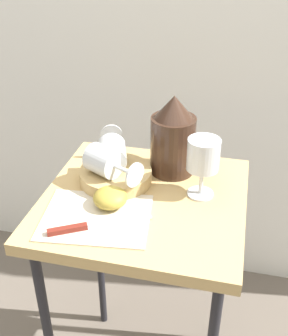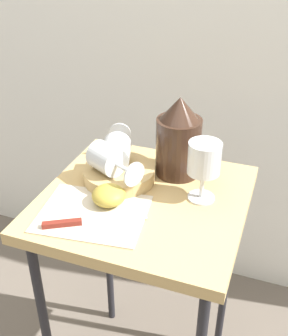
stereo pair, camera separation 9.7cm
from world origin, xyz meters
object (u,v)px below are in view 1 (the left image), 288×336
wine_glass_tipped_far (105,162)px  knife (85,227)px  wine_glass_tipped_near (112,153)px  wine_glass_upright (203,158)px  apple_half_left (110,198)px  table (144,224)px  basket_tray (116,176)px  pitcher (173,142)px

wine_glass_tipped_far → knife: 0.18m
wine_glass_tipped_far → wine_glass_tipped_near: bearing=86.2°
wine_glass_upright → apple_half_left: wine_glass_upright is taller
table → wine_glass_upright: (0.13, 0.04, 0.19)m
table → basket_tray: (-0.08, 0.05, 0.10)m
basket_tray → wine_glass_tipped_near: size_ratio=1.11×
pitcher → apple_half_left: 0.23m
pitcher → wine_glass_tipped_near: (-0.14, -0.07, -0.01)m
basket_tray → pitcher: size_ratio=0.86×
table → wine_glass_tipped_near: (-0.10, 0.06, 0.16)m
table → wine_glass_tipped_far: (-0.10, 0.02, 0.16)m
knife → basket_tray: bearing=87.1°
basket_tray → apple_half_left: (0.02, -0.10, 0.01)m
basket_tray → pitcher: bearing=34.1°
table → knife: (-0.09, -0.15, 0.09)m
wine_glass_upright → basket_tray: bearing=178.3°
wine_glass_upright → wine_glass_tipped_far: bearing=-175.5°
wine_glass_tipped_near → basket_tray: bearing=-51.1°
pitcher → wine_glass_tipped_near: bearing=-154.0°
wine_glass_tipped_near → apple_half_left: size_ratio=2.07×
knife → wine_glass_tipped_far: bearing=92.3°
apple_half_left → knife: (-0.03, -0.09, -0.02)m
table → knife: size_ratio=3.55×
wine_glass_tipped_near → knife: 0.22m
basket_tray → knife: size_ratio=0.88×
basket_tray → pitcher: 0.17m
pitcher → apple_half_left: size_ratio=2.67×
wine_glass_upright → wine_glass_tipped_far: (-0.23, -0.02, -0.03)m
wine_glass_upright → knife: wine_glass_upright is taller
pitcher → wine_glass_upright: bearing=-47.5°
pitcher → knife: size_ratio=1.02×
pitcher → apple_half_left: bearing=-119.8°
wine_glass_tipped_far → knife: size_ratio=0.75×
pitcher → wine_glass_upright: 0.13m
table → wine_glass_upright: wine_glass_upright is taller
apple_half_left → knife: apple_half_left is taller
wine_glass_upright → table: bearing=-162.7°
table → apple_half_left: size_ratio=9.28×
pitcher → wine_glass_upright: (0.09, -0.09, 0.02)m
wine_glass_tipped_far → knife: (0.01, -0.17, -0.06)m
wine_glass_tipped_far → apple_half_left: (0.04, -0.08, -0.05)m
table → wine_glass_tipped_far: wine_glass_tipped_far is taller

